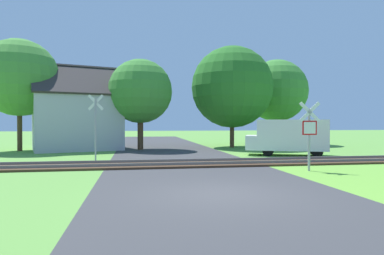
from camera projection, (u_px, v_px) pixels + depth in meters
ground_plane at (221, 194)px, 9.73m from camera, size 160.00×160.00×0.00m
road_asphalt at (206, 182)px, 11.71m from camera, size 7.45×80.00×0.01m
rail_track at (185, 164)px, 16.52m from camera, size 60.00×2.60×0.22m
stop_sign_near at (309, 131)px, 14.42m from camera, size 0.87×0.21×2.94m
crossing_sign_far at (96, 122)px, 18.49m from camera, size 0.86×0.23×3.59m
house at (76, 120)px, 26.43m from camera, size 7.91×7.81×6.52m
tree_left at (19, 78)px, 24.89m from camera, size 5.61×5.61×8.14m
tree_far at (276, 91)px, 32.90m from camera, size 5.95×5.95×8.12m
tree_right at (232, 87)px, 28.54m from camera, size 6.80×6.80×8.43m
tree_center at (140, 91)px, 26.06m from camera, size 4.88×4.88×6.90m
mail_truck at (289, 136)px, 21.37m from camera, size 5.24×3.55×2.24m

